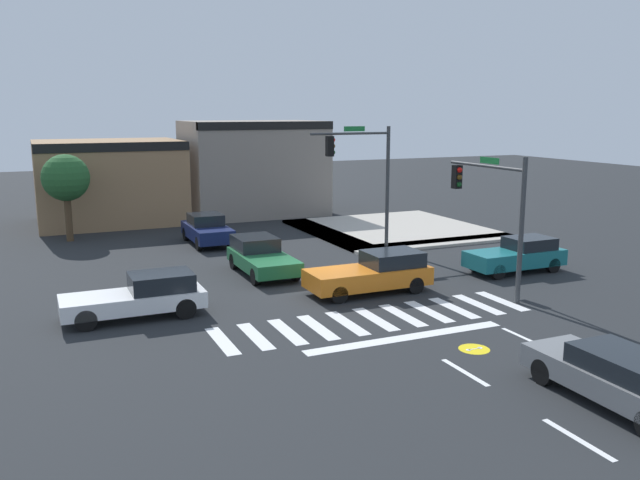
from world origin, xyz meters
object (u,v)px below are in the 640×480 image
object	(u,v)px
traffic_signal_northeast	(363,166)
car_white	(141,296)
traffic_signal_southeast	(491,198)
roadside_tree	(66,179)
car_navy	(207,229)
car_gray	(618,377)
car_teal	(518,255)
car_green	(261,256)
car_orange	(374,273)

from	to	relation	value
traffic_signal_northeast	car_white	world-z (taller)	traffic_signal_northeast
traffic_signal_southeast	roadside_tree	size ratio (longest dim) A/B	1.14
traffic_signal_northeast	car_navy	xyz separation A→B (m)	(-6.56, 4.95, -3.46)
car_gray	car_teal	distance (m)	13.27
car_white	roadside_tree	distance (m)	15.38
car_green	roadside_tree	distance (m)	13.24
car_orange	roadside_tree	size ratio (longest dim) A/B	1.02
car_gray	car_orange	bearing A→B (deg)	2.81
roadside_tree	car_orange	bearing A→B (deg)	-57.05
traffic_signal_southeast	car_white	world-z (taller)	traffic_signal_southeast
car_orange	car_teal	xyz separation A→B (m)	(7.26, 0.36, -0.02)
traffic_signal_northeast	traffic_signal_southeast	distance (m)	8.50
car_gray	roadside_tree	xyz separation A→B (m)	(-10.59, 26.59, 2.65)
traffic_signal_northeast	car_green	size ratio (longest dim) A/B	1.39
car_orange	car_teal	distance (m)	7.27
car_gray	traffic_signal_northeast	bearing A→B (deg)	-7.93
car_green	car_teal	size ratio (longest dim) A/B	1.02
traffic_signal_northeast	car_teal	world-z (taller)	traffic_signal_northeast
car_white	car_navy	size ratio (longest dim) A/B	1.09
car_orange	traffic_signal_southeast	bearing A→B (deg)	158.17
car_green	roadside_tree	xyz separation A→B (m)	(-7.07, 10.89, 2.61)
car_navy	car_gray	size ratio (longest dim) A/B	0.91
traffic_signal_northeast	car_green	bearing A→B (deg)	19.76
car_teal	car_gray	bearing A→B (deg)	59.62
car_green	car_white	xyz separation A→B (m)	(-5.69, -4.21, -0.01)
car_green	car_teal	world-z (taller)	car_teal
car_orange	car_teal	bearing A→B (deg)	-177.15
car_white	car_navy	world-z (taller)	car_navy
traffic_signal_southeast	car_white	xyz separation A→B (m)	(-12.74, 2.04, -2.88)
car_green	roadside_tree	size ratio (longest dim) A/B	0.95
traffic_signal_southeast	car_gray	size ratio (longest dim) A/B	1.12
traffic_signal_southeast	car_teal	distance (m)	4.73
car_white	car_navy	xyz separation A→B (m)	(5.14, 11.32, 0.04)
car_navy	car_gray	world-z (taller)	car_navy
traffic_signal_southeast	car_teal	bearing A→B (deg)	-57.97
car_green	car_navy	world-z (taller)	car_navy
traffic_signal_southeast	car_teal	size ratio (longest dim) A/B	1.22
car_navy	car_orange	size ratio (longest dim) A/B	0.90
car_gray	car_orange	distance (m)	11.10
car_green	roadside_tree	bearing A→B (deg)	-147.00
car_green	car_white	distance (m)	7.07
traffic_signal_northeast	car_orange	bearing A→B (deg)	65.90
car_white	car_navy	bearing A→B (deg)	-114.41
traffic_signal_northeast	car_gray	distance (m)	18.38
traffic_signal_southeast	car_teal	world-z (taller)	traffic_signal_southeast
traffic_signal_northeast	car_gray	size ratio (longest dim) A/B	1.30
car_white	car_gray	world-z (taller)	car_white
car_navy	car_orange	world-z (taller)	car_navy
car_orange	car_teal	size ratio (longest dim) A/B	1.10
car_teal	car_navy	bearing A→B (deg)	-46.50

